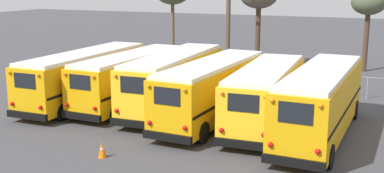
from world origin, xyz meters
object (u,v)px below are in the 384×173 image
object	(u,v)px
school_bus_3	(213,89)
utility_pole	(228,16)
school_bus_4	(266,94)
school_bus_2	(174,79)
school_bus_1	(132,77)
school_bus_5	(321,100)
school_bus_0	(87,75)
traffic_cone	(102,149)
bare_tree_2	(369,4)

from	to	relation	value
school_bus_3	utility_pole	size ratio (longest dim) A/B	1.13
school_bus_4	school_bus_2	bearing A→B (deg)	169.71
school_bus_3	school_bus_4	xyz separation A→B (m)	(2.86, 0.15, -0.06)
school_bus_1	school_bus_5	world-z (taller)	school_bus_5
school_bus_0	school_bus_2	xyz separation A→B (m)	(5.72, 0.57, 0.08)
school_bus_5	traffic_cone	bearing A→B (deg)	-140.48
school_bus_2	traffic_cone	distance (m)	8.48
school_bus_1	utility_pole	world-z (taller)	utility_pole
traffic_cone	school_bus_1	bearing A→B (deg)	112.41
school_bus_0	school_bus_1	size ratio (longest dim) A/B	1.07
school_bus_0	utility_pole	bearing A→B (deg)	68.13
utility_pole	traffic_cone	distance (m)	20.41
traffic_cone	bare_tree_2	bearing A→B (deg)	71.58
utility_pole	bare_tree_2	xyz separation A→B (m)	(9.99, 5.78, 0.88)
school_bus_5	utility_pole	bearing A→B (deg)	125.28
school_bus_3	school_bus_5	world-z (taller)	school_bus_5
school_bus_0	traffic_cone	world-z (taller)	school_bus_0
school_bus_2	school_bus_5	world-z (taller)	school_bus_5
school_bus_4	utility_pole	distance (m)	14.52
school_bus_0	utility_pole	world-z (taller)	utility_pole
bare_tree_2	traffic_cone	bearing A→B (deg)	-108.42
school_bus_4	school_bus_3	bearing A→B (deg)	-176.96
school_bus_1	utility_pole	xyz separation A→B (m)	(2.01, 11.52, 2.99)
school_bus_5	utility_pole	size ratio (longest dim) A/B	1.17
school_bus_2	school_bus_3	xyz separation A→B (m)	(2.86, -1.19, -0.04)
school_bus_1	bare_tree_2	distance (m)	21.41
school_bus_0	school_bus_4	bearing A→B (deg)	-2.34
school_bus_0	school_bus_3	distance (m)	8.60
school_bus_2	bare_tree_2	xyz separation A→B (m)	(9.14, 17.34, 3.77)
school_bus_3	school_bus_4	size ratio (longest dim) A/B	1.07
school_bus_4	bare_tree_2	size ratio (longest dim) A/B	1.43
school_bus_4	bare_tree_2	bearing A→B (deg)	79.44
utility_pole	school_bus_0	bearing A→B (deg)	-111.87
school_bus_2	school_bus_5	distance (m)	8.75
school_bus_5	school_bus_3	bearing A→B (deg)	174.38
school_bus_5	bare_tree_2	xyz separation A→B (m)	(0.57, 19.09, 3.76)
school_bus_3	traffic_cone	distance (m)	7.62
school_bus_0	traffic_cone	distance (m)	10.10
school_bus_3	bare_tree_2	bearing A→B (deg)	71.26
school_bus_0	school_bus_2	world-z (taller)	school_bus_2
bare_tree_2	school_bus_3	bearing A→B (deg)	-108.74
bare_tree_2	utility_pole	bearing A→B (deg)	-149.96
school_bus_5	traffic_cone	distance (m)	10.44
school_bus_3	utility_pole	world-z (taller)	utility_pole
school_bus_3	school_bus_4	distance (m)	2.86
school_bus_3	school_bus_2	bearing A→B (deg)	157.40
school_bus_0	school_bus_4	world-z (taller)	school_bus_0
school_bus_5	school_bus_4	bearing A→B (deg)	165.97
school_bus_5	bare_tree_2	bearing A→B (deg)	88.29
school_bus_1	school_bus_5	size ratio (longest dim) A/B	0.95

